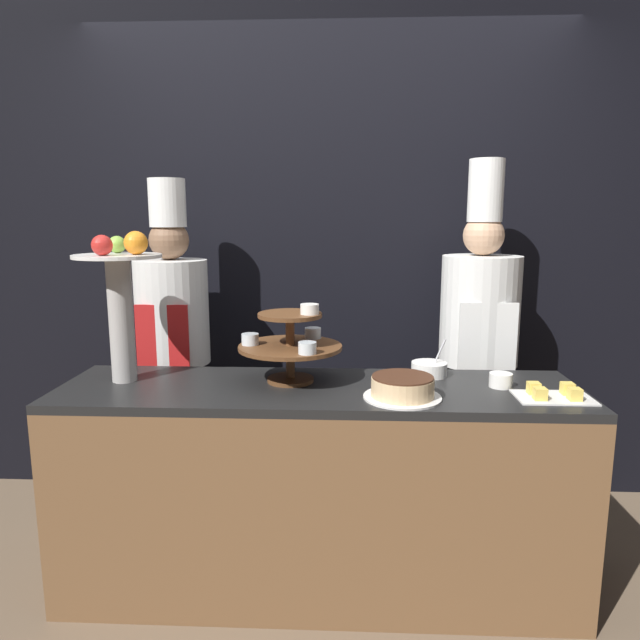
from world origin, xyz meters
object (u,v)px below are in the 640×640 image
at_px(tiered_stand, 291,342).
at_px(serving_bowl_far, 429,369).
at_px(chef_center_left, 478,339).
at_px(cake_square_tray, 554,394).
at_px(fruit_pedestal, 121,292).
at_px(cake_round, 403,388).
at_px(chef_left, 173,339).
at_px(cup_white, 501,380).

xyz_separation_m(tiered_stand, serving_bowl_far, (0.57, 0.11, -0.13)).
bearing_deg(chef_center_left, cake_square_tray, -78.90).
relative_size(tiered_stand, fruit_pedestal, 0.69).
relative_size(cake_round, chef_left, 0.17).
bearing_deg(chef_center_left, cake_round, -122.17).
relative_size(serving_bowl_far, chef_center_left, 0.09).
xyz_separation_m(chef_left, chef_center_left, (1.49, -0.00, 0.01)).
bearing_deg(serving_bowl_far, chef_center_left, 52.20).
bearing_deg(fruit_pedestal, cup_white, -0.63).
distance_m(cake_round, chef_left, 1.26).
xyz_separation_m(cake_round, chef_left, (-1.06, 0.68, 0.03)).
bearing_deg(chef_center_left, cup_white, -93.12).
xyz_separation_m(fruit_pedestal, serving_bowl_far, (1.25, 0.14, -0.34)).
xyz_separation_m(tiered_stand, cake_round, (0.43, -0.20, -0.12)).
xyz_separation_m(fruit_pedestal, cake_square_tray, (1.67, -0.15, -0.35)).
xyz_separation_m(cup_white, serving_bowl_far, (-0.26, 0.15, 0.00)).
xyz_separation_m(cake_round, serving_bowl_far, (0.14, 0.31, -0.01)).
height_order(cup_white, chef_left, chef_left).
bearing_deg(cake_round, fruit_pedestal, 170.94).
bearing_deg(cake_round, serving_bowl_far, 65.51).
distance_m(cake_square_tray, chef_center_left, 0.68).
xyz_separation_m(tiered_stand, cup_white, (0.83, -0.04, -0.14)).
relative_size(cup_white, cake_square_tray, 0.32).
height_order(cup_white, serving_bowl_far, serving_bowl_far).
height_order(serving_bowl_far, chef_center_left, chef_center_left).
distance_m(cup_white, chef_left, 1.56).
distance_m(tiered_stand, chef_left, 0.80).
distance_m(cup_white, cake_square_tray, 0.21).
bearing_deg(tiered_stand, chef_center_left, 29.30).
height_order(cake_round, chef_left, chef_left).
xyz_separation_m(fruit_pedestal, cup_white, (1.51, -0.02, -0.34)).
distance_m(fruit_pedestal, chef_left, 0.59).
distance_m(cake_round, cake_square_tray, 0.56).
height_order(cake_square_tray, serving_bowl_far, serving_bowl_far).
bearing_deg(chef_center_left, tiered_stand, -150.70).
distance_m(fruit_pedestal, cake_square_tray, 1.71).
relative_size(cake_square_tray, chef_left, 0.16).
bearing_deg(serving_bowl_far, tiered_stand, -168.83).
distance_m(tiered_stand, serving_bowl_far, 0.60).
relative_size(serving_bowl_far, chef_left, 0.09).
height_order(fruit_pedestal, chef_left, chef_left).
relative_size(fruit_pedestal, cake_square_tray, 2.20).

